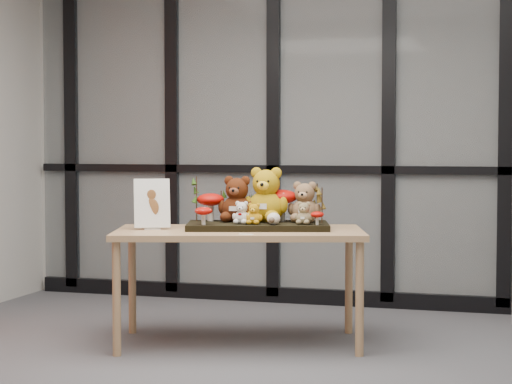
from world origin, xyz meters
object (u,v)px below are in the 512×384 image
(bear_tan_back, at_px, (305,200))
(mushroom_back_left, at_px, (211,206))
(mushroom_back_right, at_px, (282,204))
(plush_cream_hedgehog, at_px, (274,218))
(bear_brown_medium, at_px, (237,197))
(mushroom_front_right, at_px, (317,217))
(bear_beige_small, at_px, (304,212))
(display_table, at_px, (239,240))
(sign_holder, at_px, (152,206))
(bear_white_bow, at_px, (242,211))
(mushroom_front_left, at_px, (204,215))
(bear_pooh_yellow, at_px, (266,192))
(bear_small_yellow, at_px, (254,213))
(diorama_tray, at_px, (258,226))

(bear_tan_back, xyz_separation_m, mushroom_back_left, (-0.60, -0.09, -0.04))
(mushroom_back_right, bearing_deg, plush_cream_hedgehog, -85.88)
(mushroom_back_right, bearing_deg, bear_brown_medium, -157.81)
(plush_cream_hedgehog, xyz_separation_m, mushroom_front_right, (0.26, 0.07, 0.00))
(bear_beige_small, bearing_deg, bear_tan_back, 85.88)
(display_table, distance_m, mushroom_front_right, 0.51)
(mushroom_back_left, relative_size, sign_holder, 0.62)
(bear_white_bow, relative_size, mushroom_front_left, 1.30)
(bear_pooh_yellow, xyz_separation_m, bear_small_yellow, (-0.02, -0.19, -0.12))
(bear_brown_medium, relative_size, mushroom_front_left, 2.66)
(bear_white_bow, bearing_deg, bear_pooh_yellow, 44.27)
(mushroom_back_right, bearing_deg, bear_beige_small, -43.64)
(bear_tan_back, height_order, plush_cream_hedgehog, bear_tan_back)
(bear_pooh_yellow, relative_size, mushroom_back_left, 1.94)
(bear_beige_small, bearing_deg, mushroom_back_right, 120.21)
(diorama_tray, relative_size, sign_holder, 2.79)
(mushroom_front_left, distance_m, mushroom_front_right, 0.69)
(mushroom_front_left, bearing_deg, mushroom_back_right, 43.95)
(display_table, bearing_deg, diorama_tray, 26.57)
(display_table, relative_size, mushroom_front_left, 14.01)
(display_table, relative_size, bear_white_bow, 10.81)
(bear_white_bow, relative_size, mushroom_back_right, 0.70)
(sign_holder, bearing_deg, bear_tan_back, -4.27)
(bear_white_bow, bearing_deg, mushroom_back_right, 38.10)
(diorama_tray, relative_size, mushroom_back_left, 4.49)
(bear_white_bow, xyz_separation_m, mushroom_front_right, (0.46, 0.06, -0.03))
(display_table, distance_m, bear_pooh_yellow, 0.36)
(mushroom_front_left, bearing_deg, diorama_tray, 38.99)
(bear_small_yellow, distance_m, mushroom_back_left, 0.38)
(display_table, height_order, mushroom_back_right, mushroom_back_right)
(bear_small_yellow, xyz_separation_m, mushroom_back_right, (0.10, 0.27, 0.04))
(sign_holder, bearing_deg, mushroom_back_left, 16.43)
(bear_beige_small, xyz_separation_m, plush_cream_hedgehog, (-0.17, -0.08, -0.04))
(diorama_tray, xyz_separation_m, mushroom_back_right, (0.11, 0.15, 0.13))
(mushroom_front_left, bearing_deg, mushroom_front_right, 15.27)
(mushroom_front_left, bearing_deg, plush_cream_hedgehog, 15.80)
(diorama_tray, bearing_deg, sign_holder, -176.56)
(bear_small_yellow, bearing_deg, mushroom_back_right, 52.39)
(bear_white_bow, relative_size, bear_beige_small, 1.01)
(plush_cream_hedgehog, distance_m, mushroom_front_right, 0.27)
(bear_tan_back, bearing_deg, diorama_tray, -168.45)
(bear_brown_medium, distance_m, bear_tan_back, 0.43)
(bear_brown_medium, distance_m, bear_small_yellow, 0.24)
(bear_brown_medium, xyz_separation_m, mushroom_front_right, (0.54, -0.09, -0.11))
(mushroom_back_right, bearing_deg, bear_white_bow, -125.75)
(bear_beige_small, bearing_deg, display_table, 172.24)
(bear_tan_back, xyz_separation_m, sign_holder, (-0.89, -0.36, -0.03))
(plush_cream_hedgehog, relative_size, mushroom_back_left, 0.42)
(diorama_tray, height_order, bear_tan_back, bear_tan_back)
(mushroom_front_left, relative_size, mushroom_front_right, 1.32)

